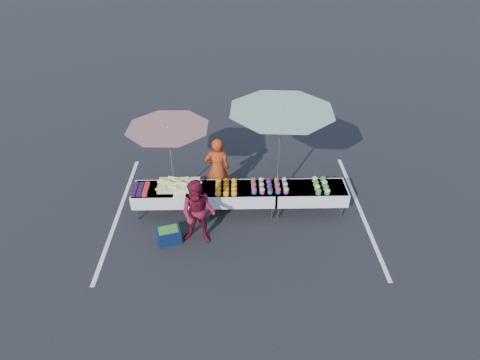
{
  "coord_description": "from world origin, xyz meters",
  "views": [
    {
      "loc": [
        -0.15,
        -8.24,
        6.75
      ],
      "look_at": [
        0.0,
        0.0,
        1.0
      ],
      "focal_mm": 30.0,
      "sensor_mm": 36.0,
      "label": 1
    }
  ],
  "objects_px": {
    "table_left": "(170,194)",
    "umbrella_left": "(169,134)",
    "table_center": "(240,193)",
    "customer": "(198,213)",
    "storage_bin": "(169,235)",
    "vendor": "(218,169)",
    "umbrella_right": "(281,119)",
    "table_right": "(310,193)"
  },
  "relations": [
    {
      "from": "customer",
      "to": "umbrella_left",
      "type": "bearing_deg",
      "value": 124.65
    },
    {
      "from": "customer",
      "to": "storage_bin",
      "type": "relative_size",
      "value": 2.67
    },
    {
      "from": "umbrella_right",
      "to": "storage_bin",
      "type": "height_order",
      "value": "umbrella_right"
    },
    {
      "from": "table_right",
      "to": "umbrella_right",
      "type": "relative_size",
      "value": 0.56
    },
    {
      "from": "table_left",
      "to": "umbrella_left",
      "type": "bearing_deg",
      "value": 87.96
    },
    {
      "from": "vendor",
      "to": "table_center",
      "type": "bearing_deg",
      "value": 130.01
    },
    {
      "from": "storage_bin",
      "to": "umbrella_right",
      "type": "bearing_deg",
      "value": 15.22
    },
    {
      "from": "table_left",
      "to": "vendor",
      "type": "bearing_deg",
      "value": 28.85
    },
    {
      "from": "table_right",
      "to": "vendor",
      "type": "relative_size",
      "value": 1.03
    },
    {
      "from": "vendor",
      "to": "umbrella_left",
      "type": "distance_m",
      "value": 1.6
    },
    {
      "from": "table_right",
      "to": "vendor",
      "type": "bearing_deg",
      "value": 164.35
    },
    {
      "from": "table_center",
      "to": "umbrella_right",
      "type": "relative_size",
      "value": 0.56
    },
    {
      "from": "vendor",
      "to": "umbrella_left",
      "type": "height_order",
      "value": "umbrella_left"
    },
    {
      "from": "vendor",
      "to": "storage_bin",
      "type": "distance_m",
      "value": 2.22
    },
    {
      "from": "table_left",
      "to": "umbrella_right",
      "type": "bearing_deg",
      "value": 10.49
    },
    {
      "from": "vendor",
      "to": "customer",
      "type": "distance_m",
      "value": 1.82
    },
    {
      "from": "table_left",
      "to": "storage_bin",
      "type": "xyz_separation_m",
      "value": [
        0.08,
        -1.1,
        -0.4
      ]
    },
    {
      "from": "customer",
      "to": "umbrella_left",
      "type": "distance_m",
      "value": 2.23
    },
    {
      "from": "table_center",
      "to": "customer",
      "type": "height_order",
      "value": "customer"
    },
    {
      "from": "storage_bin",
      "to": "vendor",
      "type": "bearing_deg",
      "value": 41.75
    },
    {
      "from": "vendor",
      "to": "table_right",
      "type": "bearing_deg",
      "value": 163.11
    },
    {
      "from": "table_left",
      "to": "storage_bin",
      "type": "distance_m",
      "value": 1.17
    },
    {
      "from": "customer",
      "to": "table_right",
      "type": "bearing_deg",
      "value": 32.02
    },
    {
      "from": "customer",
      "to": "umbrella_right",
      "type": "height_order",
      "value": "umbrella_right"
    },
    {
      "from": "table_left",
      "to": "table_right",
      "type": "xyz_separation_m",
      "value": [
        3.6,
        0.0,
        0.0
      ]
    },
    {
      "from": "table_center",
      "to": "customer",
      "type": "xyz_separation_m",
      "value": [
        -0.98,
        -1.1,
        0.27
      ]
    },
    {
      "from": "customer",
      "to": "vendor",
      "type": "bearing_deg",
      "value": 87.83
    },
    {
      "from": "table_left",
      "to": "vendor",
      "type": "height_order",
      "value": "vendor"
    },
    {
      "from": "umbrella_left",
      "to": "vendor",
      "type": "bearing_deg",
      "value": 0.35
    },
    {
      "from": "table_center",
      "to": "storage_bin",
      "type": "height_order",
      "value": "table_center"
    },
    {
      "from": "table_center",
      "to": "storage_bin",
      "type": "relative_size",
      "value": 2.9
    },
    {
      "from": "customer",
      "to": "umbrella_right",
      "type": "bearing_deg",
      "value": 49.68
    },
    {
      "from": "table_left",
      "to": "umbrella_right",
      "type": "distance_m",
      "value": 3.4
    },
    {
      "from": "customer",
      "to": "umbrella_right",
      "type": "distance_m",
      "value": 3.01
    },
    {
      "from": "table_center",
      "to": "customer",
      "type": "distance_m",
      "value": 1.5
    },
    {
      "from": "customer",
      "to": "umbrella_right",
      "type": "relative_size",
      "value": 0.52
    },
    {
      "from": "umbrella_left",
      "to": "customer",
      "type": "bearing_deg",
      "value": -65.73
    },
    {
      "from": "vendor",
      "to": "umbrella_right",
      "type": "distance_m",
      "value": 2.21
    },
    {
      "from": "table_center",
      "to": "table_right",
      "type": "xyz_separation_m",
      "value": [
        1.8,
        0.0,
        0.0
      ]
    },
    {
      "from": "table_left",
      "to": "customer",
      "type": "bearing_deg",
      "value": -53.41
    },
    {
      "from": "umbrella_right",
      "to": "table_left",
      "type": "bearing_deg",
      "value": -169.51
    },
    {
      "from": "umbrella_left",
      "to": "table_left",
      "type": "bearing_deg",
      "value": -92.04
    }
  ]
}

